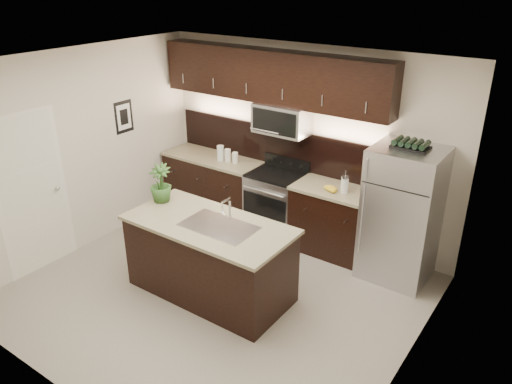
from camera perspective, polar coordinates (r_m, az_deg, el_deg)
ground at (r=6.16m, az=-4.50°, el=-11.42°), size 4.50×4.50×0.00m
room_walls at (r=5.39m, az=-6.25°, el=3.61°), size 4.52×4.02×2.71m
counter_run at (r=7.32m, az=0.97°, el=-0.89°), size 3.51×0.65×0.94m
upper_fixtures at (r=6.89m, az=1.95°, el=12.15°), size 3.49×0.40×1.66m
island at (r=5.93m, az=-5.27°, el=-7.53°), size 1.96×0.96×0.94m
sink_faucet at (r=5.61m, az=-4.21°, el=-3.76°), size 0.84×0.50×0.28m
refrigerator at (r=6.31m, az=16.29°, el=-2.49°), size 0.82×0.74×1.70m
wine_rack at (r=5.97m, az=17.28°, el=5.20°), size 0.42×0.26×0.10m
plant at (r=6.20m, az=-10.85°, el=0.99°), size 0.34×0.34×0.48m
canisters at (r=7.45m, az=-3.45°, el=4.26°), size 0.34×0.14×0.23m
french_press at (r=6.48m, az=10.10°, el=0.85°), size 0.10×0.10×0.29m
bananas at (r=6.57m, az=8.31°, el=0.56°), size 0.25×0.23×0.06m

